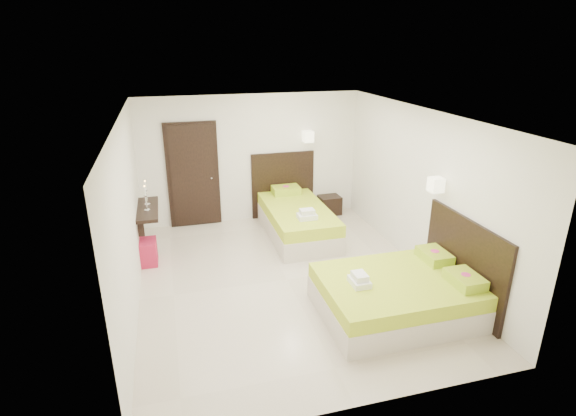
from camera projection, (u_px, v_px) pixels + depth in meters
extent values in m
plane|color=beige|center=(287.00, 279.00, 7.15)|extent=(5.50, 5.50, 0.00)
cube|color=beige|center=(297.00, 227.00, 8.72)|extent=(1.12, 2.24, 0.36)
cube|color=#A4C41F|center=(297.00, 213.00, 8.62)|extent=(1.11, 2.21, 0.22)
cube|color=black|center=(283.00, 185.00, 9.52)|extent=(1.34, 0.05, 1.40)
cube|color=#A7C423|center=(286.00, 190.00, 9.31)|extent=(0.56, 0.38, 0.16)
cylinder|color=#EA3787|center=(286.00, 186.00, 9.28)|extent=(0.13, 0.13, 0.00)
cube|color=white|center=(307.00, 216.00, 8.01)|extent=(0.34, 0.25, 0.09)
cube|color=white|center=(307.00, 212.00, 7.98)|extent=(0.25, 0.18, 0.09)
cube|color=white|center=(308.00, 137.00, 9.14)|extent=(0.20, 0.20, 0.22)
cylinder|color=#2D2116|center=(307.00, 136.00, 9.22)|extent=(0.03, 0.16, 0.03)
cube|color=beige|center=(396.00, 303.00, 6.22)|extent=(2.08, 1.56, 0.33)
cube|color=#A4C41F|center=(397.00, 286.00, 6.12)|extent=(2.06, 1.54, 0.21)
cube|color=black|center=(464.00, 263.00, 6.30)|extent=(0.05, 1.76, 1.30)
cube|color=#A7C423|center=(465.00, 279.00, 5.92)|extent=(0.35, 0.52, 0.15)
cylinder|color=#EA3787|center=(466.00, 275.00, 5.90)|extent=(0.12, 0.12, 0.00)
cube|color=#A7C423|center=(434.00, 256.00, 6.58)|extent=(0.35, 0.52, 0.15)
cylinder|color=#EA3787|center=(435.00, 251.00, 6.55)|extent=(0.12, 0.12, 0.00)
cube|color=white|center=(359.00, 282.00, 5.93)|extent=(0.23, 0.31, 0.08)
cube|color=white|center=(360.00, 276.00, 5.90)|extent=(0.17, 0.23, 0.08)
cube|color=white|center=(436.00, 185.00, 6.51)|extent=(0.19, 0.19, 0.21)
cylinder|color=#2D2116|center=(441.00, 184.00, 6.53)|extent=(0.16, 0.03, 0.03)
cube|color=black|center=(329.00, 205.00, 9.81)|extent=(0.46, 0.42, 0.40)
cube|color=#A71636|center=(144.00, 253.00, 7.58)|extent=(0.43, 0.43, 0.42)
cube|color=black|center=(193.00, 175.00, 8.93)|extent=(1.02, 0.06, 2.14)
cube|color=black|center=(193.00, 176.00, 8.90)|extent=(0.88, 0.04, 2.06)
cylinder|color=silver|center=(211.00, 178.00, 8.97)|extent=(0.03, 0.10, 0.03)
cube|color=black|center=(148.00, 209.00, 7.79)|extent=(0.35, 1.20, 0.06)
cube|color=black|center=(141.00, 228.00, 7.41)|extent=(0.10, 0.04, 0.30)
cube|color=black|center=(142.00, 209.00, 8.22)|extent=(0.10, 0.04, 0.30)
cylinder|color=silver|center=(147.00, 210.00, 7.64)|extent=(0.10, 0.10, 0.02)
cylinder|color=silver|center=(146.00, 204.00, 7.60)|extent=(0.02, 0.02, 0.22)
cone|color=silver|center=(146.00, 196.00, 7.55)|extent=(0.07, 0.07, 0.04)
cylinder|color=white|center=(145.00, 191.00, 7.52)|extent=(0.02, 0.02, 0.15)
sphere|color=#FFB23F|center=(144.00, 186.00, 7.49)|extent=(0.02, 0.02, 0.02)
cylinder|color=silver|center=(148.00, 204.00, 7.91)|extent=(0.10, 0.10, 0.02)
cylinder|color=silver|center=(147.00, 198.00, 7.87)|extent=(0.02, 0.02, 0.22)
cone|color=silver|center=(146.00, 191.00, 7.83)|extent=(0.07, 0.07, 0.04)
cylinder|color=white|center=(145.00, 186.00, 7.79)|extent=(0.02, 0.02, 0.15)
sphere|color=#FFB23F|center=(145.00, 181.00, 7.76)|extent=(0.02, 0.02, 0.02)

